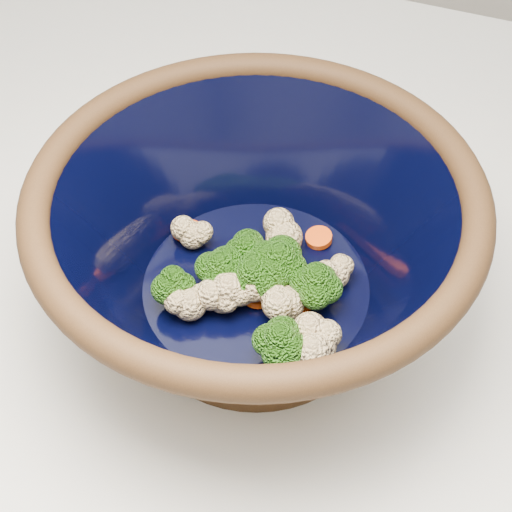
# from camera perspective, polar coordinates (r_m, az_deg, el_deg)

# --- Properties ---
(mixing_bowl) EXTENTS (0.42, 0.42, 0.16)m
(mixing_bowl) POSITION_cam_1_polar(r_m,az_deg,el_deg) (0.59, 0.00, 0.97)
(mixing_bowl) COLOR black
(mixing_bowl) RESTS_ON counter
(vegetable_pile) EXTENTS (0.19, 0.17, 0.06)m
(vegetable_pile) POSITION_cam_1_polar(r_m,az_deg,el_deg) (0.60, 0.29, -1.94)
(vegetable_pile) COLOR #608442
(vegetable_pile) RESTS_ON mixing_bowl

